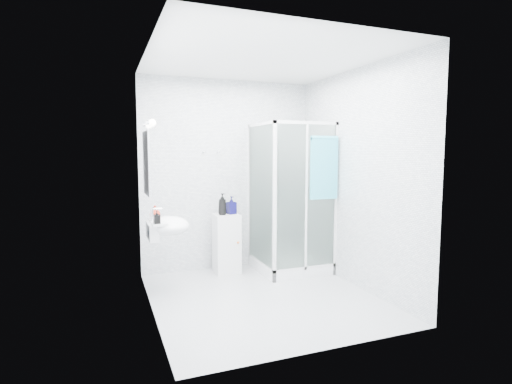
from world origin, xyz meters
name	(u,v)px	position (x,y,z in m)	size (l,w,h in m)	color
room	(263,181)	(0.00, 0.00, 1.30)	(2.40, 2.60, 2.60)	white
shower_enclosure	(288,239)	(0.67, 0.77, 0.45)	(0.90, 0.95, 2.00)	white
wall_basin	(166,226)	(-0.99, 0.45, 0.80)	(0.46, 0.56, 0.35)	white
mirror	(146,163)	(-1.19, 0.45, 1.50)	(0.02, 0.60, 0.70)	white
vanity_lights	(150,124)	(-1.14, 0.45, 1.92)	(0.10, 0.40, 0.08)	silver
wall_hooks	(211,152)	(-0.25, 1.26, 1.62)	(0.23, 0.06, 0.03)	silver
storage_cabinet	(227,243)	(-0.10, 1.05, 0.40)	(0.33, 0.36, 0.79)	silver
hand_towel	(324,166)	(0.97, 0.36, 1.44)	(0.37, 0.05, 0.79)	#34ACC6
shampoo_bottle_a	(222,204)	(-0.17, 1.01, 0.94)	(0.11, 0.11, 0.29)	black
shampoo_bottle_b	(231,205)	(-0.03, 1.05, 0.91)	(0.11, 0.11, 0.24)	#0D0B43
soap_dispenser_orange	(155,212)	(-1.09, 0.58, 0.94)	(0.12, 0.12, 0.15)	red
soap_dispenser_black	(157,217)	(-1.11, 0.26, 0.93)	(0.06, 0.06, 0.14)	black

